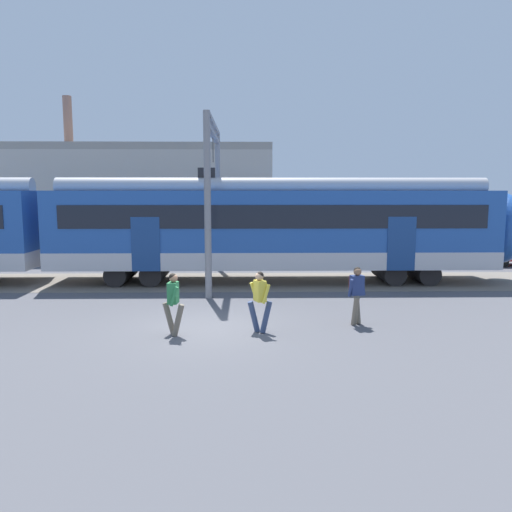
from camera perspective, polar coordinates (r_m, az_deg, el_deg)
The scene contains 7 objects.
ground_plane at distance 14.07m, azimuth -5.91°, elevation -8.20°, with size 160.00×160.00×0.00m, color #515156.
track_bed at distance 23.22m, azimuth -26.43°, elevation -2.71°, with size 80.00×4.40×0.01m, color slate.
pedestrian_green at distance 13.28m, azimuth -9.43°, elevation -4.92°, with size 0.63×0.57×1.67m.
pedestrian_yellow at distance 13.35m, azimuth 0.44°, elevation -4.75°, with size 0.71×0.52×1.67m.
pedestrian_navy at distance 14.44m, azimuth 11.41°, elevation -3.86°, with size 0.54×0.68×1.67m.
catenary_gantry at distance 20.70m, azimuth -4.90°, elevation 8.87°, with size 0.24×6.64×6.53m.
background_building at distance 30.30m, azimuth -12.42°, elevation 6.17°, with size 14.62×5.00×9.20m.
Camera 1 is at (1.18, -13.50, 3.78)m, focal length 35.00 mm.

